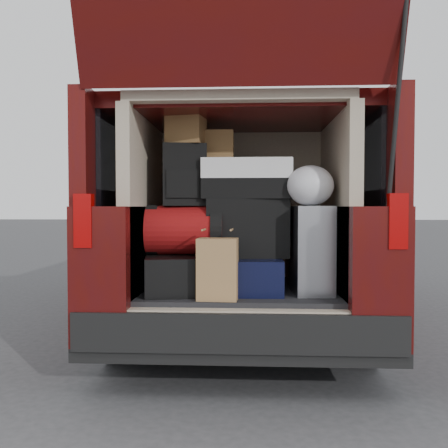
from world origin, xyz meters
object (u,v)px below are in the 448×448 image
(black_hardshell, at_px, (180,273))
(red_duffel, at_px, (185,230))
(navy_hardshell, at_px, (249,275))
(kraft_bag, at_px, (218,269))
(silver_roller, at_px, (311,250))
(black_soft_case, at_px, (246,228))
(twotone_duffel, at_px, (247,179))
(backpack, at_px, (185,175))

(black_hardshell, relative_size, red_duffel, 1.21)
(navy_hardshell, distance_m, kraft_bag, 0.34)
(kraft_bag, xyz_separation_m, red_duffel, (-0.23, 0.30, 0.21))
(silver_roller, relative_size, black_soft_case, 1.05)
(black_hardshell, xyz_separation_m, black_soft_case, (0.44, 0.07, 0.29))
(red_duffel, xyz_separation_m, twotone_duffel, (0.40, 0.04, 0.33))
(navy_hardshell, height_order, silver_roller, silver_roller)
(red_duffel, distance_m, black_soft_case, 0.41)
(silver_roller, xyz_separation_m, black_soft_case, (-0.41, 0.10, 0.13))
(black_soft_case, distance_m, twotone_duffel, 0.32)
(red_duffel, bearing_deg, black_hardshell, -160.09)
(black_soft_case, xyz_separation_m, backpack, (-0.40, -0.05, 0.35))
(silver_roller, bearing_deg, black_soft_case, 162.91)
(black_hardshell, xyz_separation_m, backpack, (0.03, 0.02, 0.64))
(silver_roller, distance_m, backpack, 0.95)
(black_hardshell, relative_size, navy_hardshell, 1.18)
(red_duffel, height_order, backpack, backpack)
(black_soft_case, bearing_deg, black_hardshell, -175.21)
(red_duffel, bearing_deg, twotone_duffel, 3.41)
(navy_hardshell, relative_size, black_soft_case, 0.95)
(red_duffel, distance_m, twotone_duffel, 0.53)
(black_hardshell, xyz_separation_m, silver_roller, (0.85, -0.03, 0.16))
(backpack, bearing_deg, kraft_bag, -61.47)
(silver_roller, height_order, kraft_bag, silver_roller)
(black_hardshell, distance_m, red_duffel, 0.28)
(kraft_bag, xyz_separation_m, black_soft_case, (0.17, 0.35, 0.23))
(backpack, bearing_deg, silver_roller, -13.02)
(twotone_duffel, bearing_deg, black_soft_case, 97.14)
(black_soft_case, bearing_deg, red_duffel, -176.37)
(black_soft_case, relative_size, twotone_duffel, 0.92)
(twotone_duffel, bearing_deg, navy_hardshell, -75.72)
(red_duffel, relative_size, black_soft_case, 0.92)
(red_duffel, height_order, twotone_duffel, twotone_duffel)
(black_soft_case, distance_m, backpack, 0.53)
(kraft_bag, xyz_separation_m, backpack, (-0.24, 0.31, 0.57))
(kraft_bag, distance_m, red_duffel, 0.43)
(navy_hardshell, distance_m, black_soft_case, 0.31)
(black_hardshell, height_order, red_duffel, red_duffel)
(black_hardshell, distance_m, twotone_duffel, 0.75)
(silver_roller, bearing_deg, twotone_duffel, 164.46)
(silver_roller, xyz_separation_m, kraft_bag, (-0.58, -0.25, -0.10))
(navy_hardshell, relative_size, silver_roller, 0.91)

